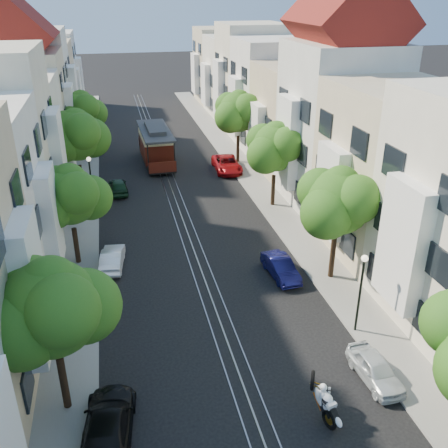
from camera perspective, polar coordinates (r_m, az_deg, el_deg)
ground at (r=44.93m, az=-6.44°, el=5.20°), size 200.00×200.00×0.00m
sidewalk_east at (r=46.18m, az=2.56°, el=5.98°), size 2.50×80.00×0.12m
sidewalk_west at (r=44.78m, az=-15.71°, el=4.41°), size 2.50×80.00×0.12m
rail_left at (r=44.87m, az=-7.14°, el=5.15°), size 0.06×80.00×0.02m
rail_slot at (r=44.92m, az=-6.44°, el=5.21°), size 0.06×80.00×0.02m
rail_right at (r=44.98m, az=-5.74°, el=5.27°), size 0.06×80.00×0.02m
lane_line at (r=44.93m, az=-6.44°, el=5.20°), size 0.08×80.00×0.01m
townhouses_east at (r=46.10m, az=8.39°, el=12.33°), size 7.75×72.00×12.00m
townhouses_west at (r=43.80m, az=-22.59°, el=9.87°), size 7.75×72.00×11.76m
tree_e_b at (r=27.86m, az=13.04°, el=2.34°), size 4.93×4.08×6.68m
tree_e_c at (r=37.49m, az=5.94°, el=8.56°), size 4.84×3.99×6.52m
tree_e_d at (r=47.64m, az=1.73°, el=12.61°), size 5.01×4.16×6.85m
tree_w_a at (r=19.35m, az=-18.99°, el=-9.32°), size 4.93×4.08×6.68m
tree_w_b at (r=30.16m, az=-17.13°, el=2.94°), size 4.72×3.87×6.27m
tree_w_c at (r=40.40m, az=-16.49°, el=9.58°), size 5.13×4.28×7.09m
tree_w_d at (r=51.20m, az=-15.95°, el=12.26°), size 4.84×3.99×6.52m
lamp_east at (r=24.36m, az=15.44°, el=-6.43°), size 0.32×0.32×4.16m
lamp_west at (r=38.15m, az=-15.00°, el=5.35°), size 0.32×0.32×4.16m
sportbike_rider at (r=20.72m, az=11.31°, el=-19.09°), size 0.77×2.06×1.77m
cable_car at (r=48.67m, az=-7.81°, el=9.13°), size 2.95×8.70×3.32m
parked_car_e_near at (r=23.12m, az=16.92°, el=-15.59°), size 1.50×3.35×1.12m
parked_car_e_mid at (r=29.36m, az=6.49°, el=-4.96°), size 1.53×3.61×1.16m
parked_car_e_far at (r=46.35m, az=0.32°, el=6.87°), size 2.38×4.92×1.35m
parked_car_w_near at (r=20.36m, az=-13.11°, el=-21.46°), size 2.41×4.75×1.32m
parked_car_w_mid at (r=30.88m, az=-12.63°, el=-3.83°), size 1.66×3.66×1.16m
parked_car_w_far at (r=42.06m, az=-12.02°, el=4.27°), size 1.65×3.67×1.23m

